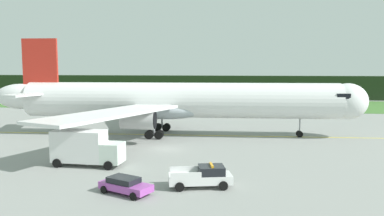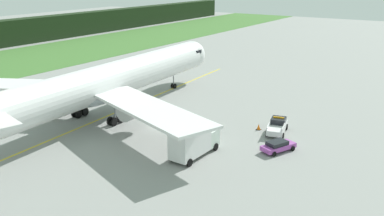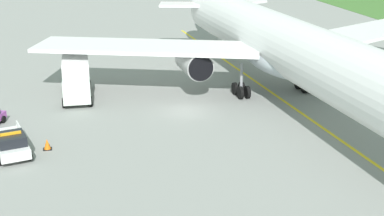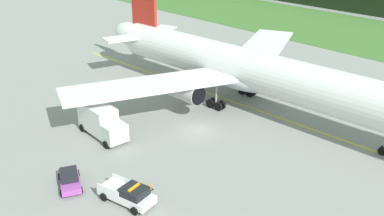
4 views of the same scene
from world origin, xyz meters
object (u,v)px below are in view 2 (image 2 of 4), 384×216
Objects in this scene: catering_truck at (193,141)px; airliner at (107,82)px; ops_pickup_truck at (277,126)px; staff_car at (278,146)px; apron_cone at (259,127)px.

airliner is at bearing 72.93° from catering_truck.
ops_pickup_truck is 0.77× the size of catering_truck.
staff_car is at bearing -156.88° from ops_pickup_truck.
catering_truck reaches higher than apron_cone.
apron_cone is at bearing -72.98° from airliner.
staff_car is (0.98, -26.15, -4.33)m from airliner.
ops_pickup_truck is (6.85, -23.64, -4.13)m from airliner.
airliner reaches higher than ops_pickup_truck.
staff_car is 7.44m from apron_cone.
staff_car is at bearing -137.65° from apron_cone.
staff_car is 5.88× the size of apron_cone.
catering_truck reaches higher than ops_pickup_truck.
airliner is at bearing 92.14° from staff_car.
airliner is at bearing 107.02° from apron_cone.
airliner is at bearing 106.15° from ops_pickup_truck.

